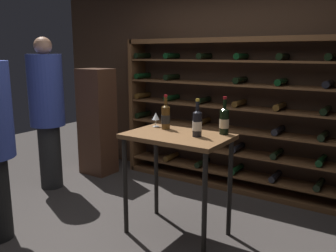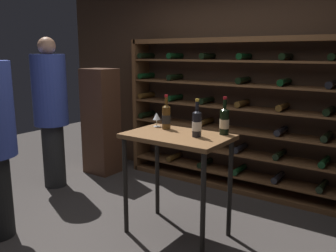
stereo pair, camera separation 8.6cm
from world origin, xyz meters
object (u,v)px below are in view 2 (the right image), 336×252
wine_bottle_gold_foil (166,117)px  wine_bottle_green_slim (224,121)px  wine_rack (242,117)px  wine_bottle_black_capsule (197,123)px  tasting_table (177,149)px  wine_glass_stemmed_center (157,117)px  person_guest_blue_shirt (51,106)px  display_cabinet (101,121)px

wine_bottle_gold_foil → wine_bottle_green_slim: (0.56, 0.11, 0.00)m
wine_rack → wine_bottle_black_capsule: bearing=-82.7°
wine_bottle_gold_foil → wine_bottle_black_capsule: (0.41, -0.11, -0.00)m
tasting_table → wine_glass_stemmed_center: size_ratio=6.88×
wine_rack → wine_bottle_green_slim: wine_rack is taller
wine_bottle_gold_foil → tasting_table: bearing=-31.3°
wine_bottle_green_slim → wine_glass_stemmed_center: bearing=-174.0°
tasting_table → person_guest_blue_shirt: person_guest_blue_shirt is taller
tasting_table → wine_bottle_black_capsule: wine_bottle_black_capsule is taller
wine_bottle_gold_foil → wine_glass_stemmed_center: (-0.14, 0.03, -0.02)m
wine_bottle_gold_foil → wine_bottle_black_capsule: wine_bottle_black_capsule is taller
tasting_table → wine_glass_stemmed_center: wine_glass_stemmed_center is taller
wine_bottle_green_slim → wine_bottle_black_capsule: bearing=-125.7°
person_guest_blue_shirt → display_cabinet: bearing=-32.1°
person_guest_blue_shirt → tasting_table: bearing=-118.6°
wine_bottle_green_slim → wine_glass_stemmed_center: wine_bottle_green_slim is taller
wine_rack → person_guest_blue_shirt: (-2.01, -1.24, 0.11)m
wine_glass_stemmed_center → wine_bottle_green_slim: bearing=6.0°
wine_bottle_gold_foil → wine_bottle_green_slim: size_ratio=0.97×
wine_bottle_black_capsule → display_cabinet: bearing=157.2°
wine_glass_stemmed_center → wine_rack: bearing=73.2°
wine_bottle_gold_foil → wine_glass_stemmed_center: wine_bottle_gold_foil is taller
wine_bottle_green_slim → display_cabinet: bearing=163.6°
tasting_table → person_guest_blue_shirt: bearing=175.8°
tasting_table → wine_bottle_black_capsule: 0.32m
tasting_table → wine_glass_stemmed_center: (-0.36, 0.16, 0.24)m
display_cabinet → wine_glass_stemmed_center: (1.54, -0.73, 0.33)m
person_guest_blue_shirt → wine_bottle_black_capsule: person_guest_blue_shirt is taller
tasting_table → wine_bottle_green_slim: 0.49m
wine_bottle_black_capsule → wine_rack: bearing=97.3°
display_cabinet → wine_bottle_green_slim: display_cabinet is taller
wine_rack → person_guest_blue_shirt: person_guest_blue_shirt is taller
display_cabinet → wine_bottle_black_capsule: display_cabinet is taller
wine_bottle_gold_foil → wine_bottle_green_slim: wine_bottle_green_slim is taller
wine_bottle_black_capsule → tasting_table: bearing=-173.7°
wine_bottle_black_capsule → wine_bottle_green_slim: (0.16, 0.22, 0.00)m
wine_rack → display_cabinet: (-1.91, -0.49, -0.19)m
wine_bottle_black_capsule → wine_glass_stemmed_center: size_ratio=2.36×
wine_bottle_green_slim → person_guest_blue_shirt: bearing=-177.8°
wine_rack → wine_bottle_green_slim: (0.33, -1.15, 0.17)m
wine_bottle_gold_foil → wine_glass_stemmed_center: bearing=167.0°
wine_bottle_gold_foil → wine_bottle_green_slim: bearing=10.7°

